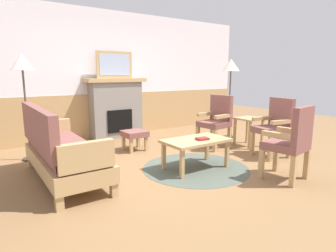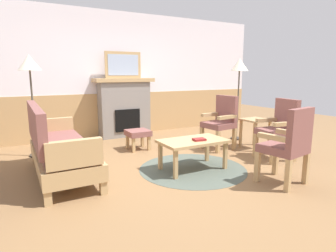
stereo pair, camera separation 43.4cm
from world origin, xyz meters
name	(u,v)px [view 2 (the right image)]	position (x,y,z in m)	size (l,w,h in m)	color
ground_plane	(179,165)	(0.00, 0.00, 0.00)	(14.00, 14.00, 0.00)	olive
wall_back	(120,77)	(0.00, 2.60, 1.31)	(7.20, 0.14, 2.70)	white
fireplace	(124,107)	(0.00, 2.35, 0.65)	(1.30, 0.44, 1.28)	gray
framed_picture	(123,65)	(0.00, 2.35, 1.56)	(0.80, 0.04, 0.56)	tan
couch	(59,148)	(-1.67, 0.35, 0.40)	(0.70, 1.80, 0.98)	tan
coffee_table	(193,143)	(0.08, -0.26, 0.39)	(0.96, 0.56, 0.44)	tan
round_rug	(193,169)	(0.08, -0.26, 0.00)	(1.57, 1.57, 0.01)	#4C564C
book_on_table	(199,139)	(0.13, -0.33, 0.46)	(0.17, 0.13, 0.03)	maroon
footstool	(138,134)	(-0.19, 1.14, 0.28)	(0.40, 0.40, 0.36)	tan
armchair_near_fireplace	(221,120)	(1.19, 0.48, 0.54)	(0.53, 0.53, 0.98)	tan
armchair_by_window_left	(280,126)	(1.59, -0.50, 0.54)	(0.55, 0.55, 0.98)	tan
armchair_front_left	(289,143)	(0.79, -1.31, 0.54)	(0.55, 0.55, 0.98)	tan
side_table	(255,125)	(1.76, 0.18, 0.43)	(0.44, 0.44, 0.55)	tan
floor_lamp_by_couch	(30,69)	(-1.87, 1.58, 1.45)	(0.36, 0.36, 1.68)	#332D28
floor_lamp_by_chairs	(239,70)	(1.97, 0.90, 1.45)	(0.36, 0.36, 1.68)	#332D28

